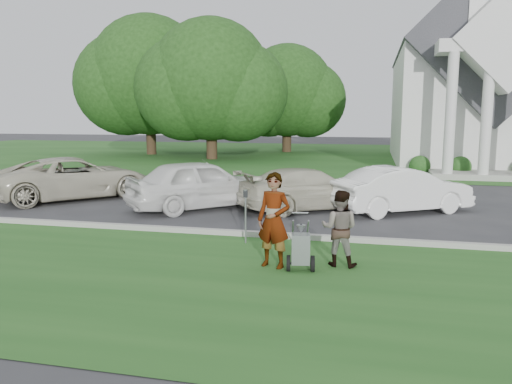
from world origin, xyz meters
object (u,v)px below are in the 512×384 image
(striping_cart, at_px, (301,250))
(person_right, at_px, (339,229))
(tree_back, at_px, (287,95))
(parking_meter_near, at_px, (246,210))
(car_c, at_px, (308,189))
(car_b, at_px, (201,184))
(car_d, at_px, (402,190))
(car_a, at_px, (75,178))
(tree_left, at_px, (211,85))
(tree_far, at_px, (149,81))
(church, at_px, (471,70))
(person_left, at_px, (274,221))

(striping_cart, distance_m, person_right, 0.96)
(tree_back, height_order, parking_meter_near, tree_back)
(person_right, xyz_separation_m, car_c, (-1.42, 6.12, -0.10))
(parking_meter_near, relative_size, car_c, 0.28)
(car_b, xyz_separation_m, car_d, (6.50, 0.83, -0.10))
(car_a, bearing_deg, tree_left, -47.10)
(tree_far, bearing_deg, car_a, -72.63)
(car_d, bearing_deg, striping_cart, 129.19)
(church, height_order, tree_far, church)
(church, xyz_separation_m, striping_cart, (-7.28, -25.11, -5.50))
(church, distance_m, tree_back, 14.77)
(tree_far, xyz_separation_m, person_right, (16.46, -26.45, -4.90))
(person_left, relative_size, parking_meter_near, 1.47)
(tree_far, xyz_separation_m, car_c, (15.04, -20.33, -5.01))
(person_right, height_order, car_a, person_right)
(parking_meter_near, bearing_deg, car_a, 147.67)
(tree_far, xyz_separation_m, parking_meter_near, (14.13, -25.12, -4.85))
(striping_cart, relative_size, car_c, 0.25)
(church, distance_m, parking_meter_near, 25.41)
(car_d, bearing_deg, tree_left, 2.89)
(tree_left, bearing_deg, car_d, -55.00)
(person_left, distance_m, car_d, 7.26)
(tree_left, height_order, striping_cart, tree_left)
(tree_back, distance_m, person_left, 32.48)
(parking_meter_near, bearing_deg, car_b, 122.22)
(tree_left, height_order, car_c, tree_left)
(car_a, bearing_deg, person_right, -169.84)
(car_b, bearing_deg, person_right, 177.94)
(parking_meter_near, bearing_deg, person_left, -59.08)
(person_right, distance_m, parking_meter_near, 2.68)
(tree_back, relative_size, parking_meter_near, 7.22)
(church, relative_size, striping_cart, 20.73)
(person_right, bearing_deg, tree_left, -59.46)
(tree_back, height_order, car_a, tree_back)
(tree_back, relative_size, striping_cart, 8.27)
(car_b, bearing_deg, tree_back, -40.85)
(tree_far, relative_size, parking_meter_near, 8.74)
(tree_left, height_order, parking_meter_near, tree_left)
(person_right, height_order, car_c, person_right)
(striping_cart, bearing_deg, tree_far, 110.82)
(tree_left, distance_m, striping_cart, 26.30)
(striping_cart, height_order, parking_meter_near, parking_meter_near)
(person_right, distance_m, car_d, 6.45)
(church, bearing_deg, tree_left, -176.21)
(car_b, relative_size, car_d, 1.09)
(car_b, height_order, car_c, car_b)
(tree_left, bearing_deg, tree_back, 63.43)
(tree_far, height_order, person_left, tree_far)
(person_right, relative_size, car_d, 0.35)
(parking_meter_near, xyz_separation_m, car_a, (-7.82, 4.95, -0.06))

